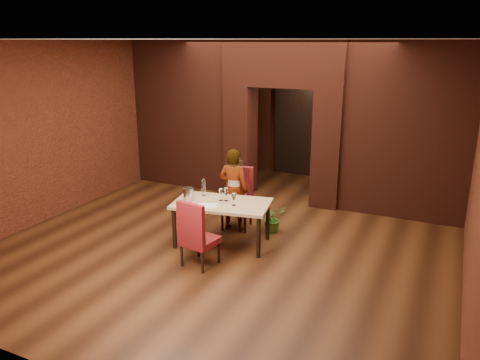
{
  "coord_description": "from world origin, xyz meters",
  "views": [
    {
      "loc": [
        3.18,
        -6.79,
        3.19
      ],
      "look_at": [
        -0.02,
        0.0,
        0.94
      ],
      "focal_mm": 35.0,
      "sensor_mm": 36.0,
      "label": 1
    }
  ],
  "objects_px": {
    "wine_glass_b": "(226,195)",
    "wine_glass_c": "(234,199)",
    "wine_glass_a": "(221,195)",
    "dining_table": "(222,223)",
    "person_seated": "(234,190)",
    "chair_near": "(200,233)",
    "potted_plant": "(273,218)",
    "wine_bucket": "(189,194)",
    "chair_far": "(237,199)",
    "water_bottle": "(204,187)"
  },
  "relations": [
    {
      "from": "person_seated",
      "to": "water_bottle",
      "type": "distance_m",
      "value": 0.57
    },
    {
      "from": "water_bottle",
      "to": "potted_plant",
      "type": "bearing_deg",
      "value": 32.87
    },
    {
      "from": "chair_near",
      "to": "wine_glass_c",
      "type": "distance_m",
      "value": 0.83
    },
    {
      "from": "wine_glass_a",
      "to": "wine_glass_c",
      "type": "bearing_deg",
      "value": -22.02
    },
    {
      "from": "dining_table",
      "to": "person_seated",
      "type": "distance_m",
      "value": 0.73
    },
    {
      "from": "chair_near",
      "to": "wine_glass_a",
      "type": "height_order",
      "value": "chair_near"
    },
    {
      "from": "wine_glass_b",
      "to": "wine_glass_c",
      "type": "distance_m",
      "value": 0.25
    },
    {
      "from": "chair_far",
      "to": "wine_glass_a",
      "type": "height_order",
      "value": "chair_far"
    },
    {
      "from": "person_seated",
      "to": "potted_plant",
      "type": "height_order",
      "value": "person_seated"
    },
    {
      "from": "water_bottle",
      "to": "dining_table",
      "type": "bearing_deg",
      "value": -23.69
    },
    {
      "from": "dining_table",
      "to": "chair_near",
      "type": "bearing_deg",
      "value": -96.6
    },
    {
      "from": "wine_glass_b",
      "to": "potted_plant",
      "type": "bearing_deg",
      "value": 54.57
    },
    {
      "from": "wine_glass_a",
      "to": "potted_plant",
      "type": "height_order",
      "value": "wine_glass_a"
    },
    {
      "from": "chair_near",
      "to": "wine_bucket",
      "type": "xyz_separation_m",
      "value": [
        -0.58,
        0.65,
        0.31
      ]
    },
    {
      "from": "dining_table",
      "to": "wine_glass_c",
      "type": "bearing_deg",
      "value": -22.18
    },
    {
      "from": "wine_glass_b",
      "to": "water_bottle",
      "type": "xyz_separation_m",
      "value": [
        -0.46,
        0.1,
        0.04
      ]
    },
    {
      "from": "wine_glass_a",
      "to": "dining_table",
      "type": "bearing_deg",
      "value": -53.44
    },
    {
      "from": "dining_table",
      "to": "wine_glass_c",
      "type": "height_order",
      "value": "wine_glass_c"
    },
    {
      "from": "chair_far",
      "to": "wine_glass_b",
      "type": "height_order",
      "value": "chair_far"
    },
    {
      "from": "dining_table",
      "to": "chair_near",
      "type": "relative_size",
      "value": 1.49
    },
    {
      "from": "dining_table",
      "to": "potted_plant",
      "type": "relative_size",
      "value": 3.2
    },
    {
      "from": "wine_glass_c",
      "to": "water_bottle",
      "type": "xyz_separation_m",
      "value": [
        -0.67,
        0.24,
        0.05
      ]
    },
    {
      "from": "chair_far",
      "to": "wine_bucket",
      "type": "bearing_deg",
      "value": -126.54
    },
    {
      "from": "dining_table",
      "to": "water_bottle",
      "type": "bearing_deg",
      "value": 145.74
    },
    {
      "from": "wine_glass_c",
      "to": "wine_bucket",
      "type": "height_order",
      "value": "wine_bucket"
    },
    {
      "from": "wine_glass_a",
      "to": "wine_glass_b",
      "type": "bearing_deg",
      "value": 15.34
    },
    {
      "from": "wine_glass_b",
      "to": "potted_plant",
      "type": "xyz_separation_m",
      "value": [
        0.53,
        0.74,
        -0.58
      ]
    },
    {
      "from": "chair_near",
      "to": "water_bottle",
      "type": "relative_size",
      "value": 3.54
    },
    {
      "from": "chair_near",
      "to": "wine_glass_b",
      "type": "relative_size",
      "value": 4.72
    },
    {
      "from": "chair_near",
      "to": "wine_glass_b",
      "type": "xyz_separation_m",
      "value": [
        -0.03,
        0.89,
        0.31
      ]
    },
    {
      "from": "dining_table",
      "to": "person_seated",
      "type": "bearing_deg",
      "value": 87.84
    },
    {
      "from": "potted_plant",
      "to": "chair_far",
      "type": "bearing_deg",
      "value": -170.22
    },
    {
      "from": "dining_table",
      "to": "wine_bucket",
      "type": "relative_size",
      "value": 7.24
    },
    {
      "from": "chair_near",
      "to": "potted_plant",
      "type": "bearing_deg",
      "value": -98.26
    },
    {
      "from": "dining_table",
      "to": "wine_glass_c",
      "type": "xyz_separation_m",
      "value": [
        0.24,
        -0.05,
        0.45
      ]
    },
    {
      "from": "dining_table",
      "to": "wine_bucket",
      "type": "bearing_deg",
      "value": -174.73
    },
    {
      "from": "wine_glass_a",
      "to": "wine_bucket",
      "type": "relative_size",
      "value": 0.94
    },
    {
      "from": "dining_table",
      "to": "wine_glass_a",
      "type": "distance_m",
      "value": 0.46
    },
    {
      "from": "dining_table",
      "to": "wine_glass_c",
      "type": "relative_size",
      "value": 7.73
    },
    {
      "from": "wine_glass_b",
      "to": "wine_glass_c",
      "type": "height_order",
      "value": "wine_glass_b"
    },
    {
      "from": "person_seated",
      "to": "chair_near",
      "type": "bearing_deg",
      "value": 94.63
    },
    {
      "from": "wine_bucket",
      "to": "dining_table",
      "type": "bearing_deg",
      "value": 15.83
    },
    {
      "from": "chair_near",
      "to": "water_bottle",
      "type": "height_order",
      "value": "chair_near"
    },
    {
      "from": "wine_glass_a",
      "to": "wine_glass_c",
      "type": "relative_size",
      "value": 1.01
    },
    {
      "from": "wine_glass_a",
      "to": "water_bottle",
      "type": "bearing_deg",
      "value": 162.28
    },
    {
      "from": "wine_glass_b",
      "to": "water_bottle",
      "type": "height_order",
      "value": "water_bottle"
    },
    {
      "from": "person_seated",
      "to": "wine_bucket",
      "type": "height_order",
      "value": "person_seated"
    },
    {
      "from": "dining_table",
      "to": "wine_bucket",
      "type": "xyz_separation_m",
      "value": [
        -0.52,
        -0.15,
        0.46
      ]
    },
    {
      "from": "chair_far",
      "to": "chair_near",
      "type": "bearing_deg",
      "value": -94.62
    },
    {
      "from": "water_bottle",
      "to": "potted_plant",
      "type": "height_order",
      "value": "water_bottle"
    }
  ]
}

